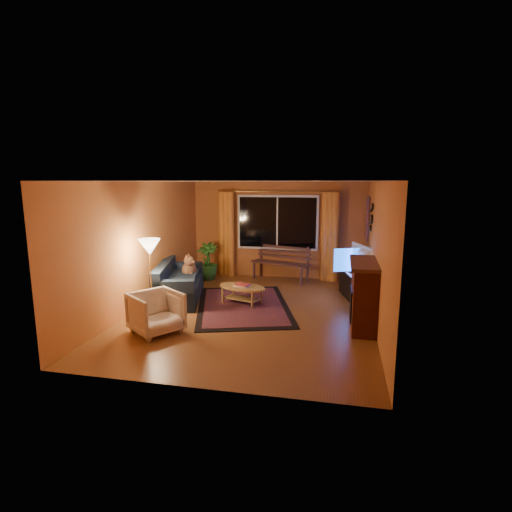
% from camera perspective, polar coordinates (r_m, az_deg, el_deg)
% --- Properties ---
extents(floor, '(4.50, 6.00, 0.02)m').
position_cam_1_polar(floor, '(7.84, -0.46, -8.03)').
color(floor, brown).
rests_on(floor, ground).
extents(ceiling, '(4.50, 6.00, 0.02)m').
position_cam_1_polar(ceiling, '(7.44, -0.49, 10.71)').
color(ceiling, white).
rests_on(ceiling, ground).
extents(wall_back, '(4.50, 0.02, 2.50)m').
position_cam_1_polar(wall_back, '(10.47, 3.10, 3.73)').
color(wall_back, '#C17037').
rests_on(wall_back, ground).
extents(wall_left, '(0.02, 6.00, 2.50)m').
position_cam_1_polar(wall_left, '(8.32, -15.86, 1.58)').
color(wall_left, '#C17037').
rests_on(wall_left, ground).
extents(wall_right, '(0.02, 6.00, 2.50)m').
position_cam_1_polar(wall_right, '(7.39, 16.89, 0.44)').
color(wall_right, '#C17037').
rests_on(wall_right, ground).
extents(window, '(2.00, 0.02, 1.30)m').
position_cam_1_polar(window, '(10.38, 3.05, 4.78)').
color(window, black).
rests_on(window, wall_back).
extents(curtain_rod, '(3.20, 0.03, 0.03)m').
position_cam_1_polar(curtain_rod, '(10.29, 3.06, 9.20)').
color(curtain_rod, '#BF8C3F').
rests_on(curtain_rod, wall_back).
extents(curtain_left, '(0.36, 0.36, 2.24)m').
position_cam_1_polar(curtain_left, '(10.65, -4.22, 3.13)').
color(curtain_left, orange).
rests_on(curtain_left, ground).
extents(curtain_right, '(0.36, 0.36, 2.24)m').
position_cam_1_polar(curtain_right, '(10.23, 10.47, 2.68)').
color(curtain_right, orange).
rests_on(curtain_right, ground).
extents(bench, '(1.57, 0.94, 0.45)m').
position_cam_1_polar(bench, '(10.20, 3.46, -2.29)').
color(bench, '#432623').
rests_on(bench, ground).
extents(potted_plant, '(0.57, 0.57, 0.96)m').
position_cam_1_polar(potted_plant, '(10.34, -6.95, -0.75)').
color(potted_plant, '#235B1E').
rests_on(potted_plant, ground).
extents(sofa, '(1.31, 2.10, 0.79)m').
position_cam_1_polar(sofa, '(8.71, -10.88, -3.56)').
color(sofa, '#152030').
rests_on(sofa, ground).
extents(dog, '(0.38, 0.50, 0.52)m').
position_cam_1_polar(dog, '(9.03, -9.56, -1.36)').
color(dog, brown).
rests_on(dog, sofa).
extents(armchair, '(1.00, 1.01, 0.77)m').
position_cam_1_polar(armchair, '(6.89, -14.09, -7.57)').
color(armchair, beige).
rests_on(armchair, ground).
extents(floor_lamp, '(0.32, 0.32, 1.45)m').
position_cam_1_polar(floor_lamp, '(7.70, -14.77, -3.03)').
color(floor_lamp, '#BF8C3F').
rests_on(floor_lamp, ground).
extents(rug, '(2.56, 3.25, 0.02)m').
position_cam_1_polar(rug, '(8.20, -1.86, -7.05)').
color(rug, maroon).
rests_on(rug, ground).
extents(coffee_table, '(1.33, 1.33, 0.38)m').
position_cam_1_polar(coffee_table, '(8.27, -1.99, -5.60)').
color(coffee_table, olive).
rests_on(coffee_table, ground).
extents(tv_console, '(0.74, 1.38, 0.55)m').
position_cam_1_polar(tv_console, '(8.87, 14.19, -4.24)').
color(tv_console, black).
rests_on(tv_console, ground).
extents(television, '(0.54, 1.05, 0.62)m').
position_cam_1_polar(television, '(8.74, 14.37, -0.53)').
color(television, black).
rests_on(television, tv_console).
extents(fireplace, '(0.40, 1.20, 1.10)m').
position_cam_1_polar(fireplace, '(7.14, 15.16, -5.58)').
color(fireplace, maroon).
rests_on(fireplace, ground).
extents(mirror_cluster, '(0.06, 0.60, 0.56)m').
position_cam_1_polar(mirror_cluster, '(8.61, 16.06, 5.55)').
color(mirror_cluster, black).
rests_on(mirror_cluster, wall_right).
extents(painting, '(0.04, 0.76, 0.96)m').
position_cam_1_polar(painting, '(9.76, 15.63, 5.23)').
color(painting, '#DF481C').
rests_on(painting, wall_right).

